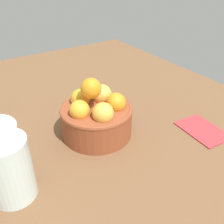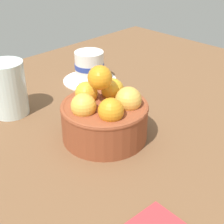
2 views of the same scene
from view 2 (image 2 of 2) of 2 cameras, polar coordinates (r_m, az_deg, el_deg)
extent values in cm
cube|color=brown|center=(65.24, -1.19, -5.58)|extent=(123.85, 93.77, 3.90)
cylinder|color=brown|center=(62.32, -1.24, -1.54)|extent=(15.70, 15.70, 6.83)
torus|color=brown|center=(60.82, -1.27, 0.90)|extent=(15.90, 15.90, 1.00)
sphere|color=gold|center=(63.72, 0.08, 3.75)|extent=(4.35, 4.35, 4.35)
sphere|color=gold|center=(62.65, -4.32, 3.19)|extent=(4.24, 4.24, 4.24)
sphere|color=gold|center=(58.23, -4.80, 1.01)|extent=(4.44, 4.44, 4.44)
sphere|color=orange|center=(56.54, -0.17, 0.20)|extent=(4.43, 4.43, 4.43)
sphere|color=#EEAF47|center=(60.09, 2.77, 2.04)|extent=(4.75, 4.75, 4.75)
sphere|color=orange|center=(59.06, -2.15, 5.74)|extent=(4.34, 4.34, 4.34)
cylinder|color=white|center=(86.72, -3.73, 5.43)|extent=(13.47, 13.47, 0.60)
cylinder|color=white|center=(85.24, -3.81, 7.79)|extent=(7.17, 7.17, 7.07)
cylinder|color=#2D4299|center=(85.25, -3.81, 7.77)|extent=(7.33, 7.33, 1.27)
cylinder|color=silver|center=(72.48, -17.03, 3.78)|extent=(7.39, 7.39, 11.33)
camera|label=1|loc=(0.62, -52.87, 18.12)|focal=40.62mm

